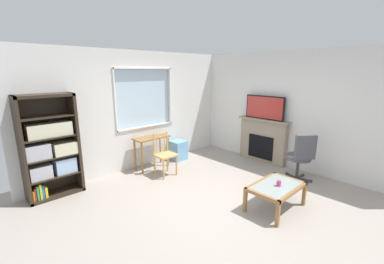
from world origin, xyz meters
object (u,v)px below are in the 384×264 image
wooden_chair (164,154)px  coffee_table (276,188)px  bookshelf (50,149)px  plastic_drawer_unit (178,150)px  sippy_cup (279,183)px  desk_under_window (151,143)px  tv (265,107)px  office_chair (301,155)px  fireplace (263,140)px

wooden_chair → coffee_table: size_ratio=0.96×
bookshelf → wooden_chair: 2.13m
wooden_chair → bookshelf: bearing=162.7°
plastic_drawer_unit → sippy_cup: size_ratio=5.28×
coffee_table → bookshelf: bearing=129.4°
coffee_table → desk_under_window: bearing=98.1°
desk_under_window → coffee_table: desk_under_window is taller
bookshelf → coffee_table: 3.88m
desk_under_window → tv: size_ratio=0.82×
bookshelf → office_chair: size_ratio=1.81×
tv → office_chair: size_ratio=0.99×
bookshelf → tv: bookshelf is taller
wooden_chair → plastic_drawer_unit: (0.85, 0.56, -0.23)m
wooden_chair → fireplace: (2.26, -0.99, 0.07)m
fireplace → tv: 0.81m
bookshelf → plastic_drawer_unit: 2.92m
desk_under_window → tv: tv is taller
bookshelf → wooden_chair: bearing=-17.3°
plastic_drawer_unit → office_chair: (0.90, -2.72, 0.32)m
wooden_chair → office_chair: bearing=-50.9°
fireplace → office_chair: bearing=-113.7°
wooden_chair → office_chair: size_ratio=0.90×
wooden_chair → coffee_table: (0.44, -2.35, -0.12)m
plastic_drawer_unit → office_chair: size_ratio=0.48×
office_chair → tv: bearing=67.1°
tv → sippy_cup: 2.44m
fireplace → sippy_cup: 2.29m
fireplace → office_chair: fireplace is taller
bookshelf → plastic_drawer_unit: bearing=-1.2°
fireplace → sippy_cup: fireplace is taller
tv → coffee_table: 2.46m
plastic_drawer_unit → desk_under_window: bearing=-176.5°
office_chair → sippy_cup: office_chair is taller
wooden_chair → fireplace: bearing=-23.7°
bookshelf → tv: 4.56m
bookshelf → sippy_cup: bookshelf is taller
fireplace → plastic_drawer_unit: bearing=132.1°
coffee_table → office_chair: bearing=8.5°
bookshelf → sippy_cup: size_ratio=20.14×
desk_under_window → fireplace: size_ratio=0.62×
desk_under_window → bookshelf: bearing=176.9°
wooden_chair → fireplace: fireplace is taller
desk_under_window → office_chair: office_chair is taller
wooden_chair → sippy_cup: size_ratio=10.00×
tv → sippy_cup: (-1.80, -1.39, -0.89)m
desk_under_window → plastic_drawer_unit: 0.89m
fireplace → office_chair: 1.27m
bookshelf → office_chair: 4.68m
sippy_cup → fireplace: bearing=37.4°
coffee_table → fireplace: bearing=36.7°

